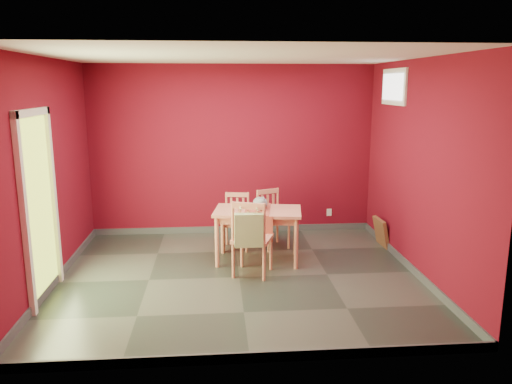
{
  "coord_description": "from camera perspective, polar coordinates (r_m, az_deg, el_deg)",
  "views": [
    {
      "loc": [
        -0.28,
        -5.92,
        2.38
      ],
      "look_at": [
        0.25,
        0.45,
        1.0
      ],
      "focal_mm": 35.0,
      "sensor_mm": 36.0,
      "label": 1
    }
  ],
  "objects": [
    {
      "name": "doorway",
      "position": [
        5.99,
        -23.62,
        -0.95
      ],
      "size": [
        0.06,
        1.01,
        2.13
      ],
      "color": "#B7D838",
      "rests_on": "ground"
    },
    {
      "name": "table_runner",
      "position": [
        6.64,
        0.29,
        -2.72
      ],
      "size": [
        0.43,
        0.74,
        0.35
      ],
      "color": "#A03F30",
      "rests_on": "dining_table"
    },
    {
      "name": "outlet_plate",
      "position": [
        8.39,
        8.36,
        -2.31
      ],
      "size": [
        0.08,
        0.02,
        0.12
      ],
      "primitive_type": "cube",
      "color": "silver",
      "rests_on": "room_shell"
    },
    {
      "name": "cat",
      "position": [
        6.8,
        0.49,
        -1.01
      ],
      "size": [
        0.23,
        0.42,
        0.21
      ],
      "primitive_type": null,
      "rotation": [
        0.0,
        0.0,
        0.02
      ],
      "color": "slate",
      "rests_on": "table_runner"
    },
    {
      "name": "ground",
      "position": [
        6.39,
        -1.93,
        -9.7
      ],
      "size": [
        4.5,
        4.5,
        0.0
      ],
      "primitive_type": "plane",
      "color": "#2D342D",
      "rests_on": "ground"
    },
    {
      "name": "chair_far_right",
      "position": [
        7.43,
        1.82,
        -3.0
      ],
      "size": [
        0.52,
        0.52,
        0.86
      ],
      "color": "tan",
      "rests_on": "ground"
    },
    {
      "name": "room_shell",
      "position": [
        6.37,
        -1.93,
        -9.28
      ],
      "size": [
        4.5,
        4.5,
        4.5
      ],
      "color": "#610918",
      "rests_on": "ground"
    },
    {
      "name": "tote_bag",
      "position": [
        6.03,
        -0.83,
        -4.37
      ],
      "size": [
        0.35,
        0.2,
        0.48
      ],
      "color": "#9AAF70",
      "rests_on": "chair_near"
    },
    {
      "name": "dining_table",
      "position": [
        6.76,
        0.2,
        -2.78
      ],
      "size": [
        1.25,
        0.84,
        0.73
      ],
      "color": "tan",
      "rests_on": "ground"
    },
    {
      "name": "picture_frame",
      "position": [
        7.74,
        14.1,
        -4.48
      ],
      "size": [
        0.16,
        0.43,
        0.42
      ],
      "color": "brown",
      "rests_on": "ground"
    },
    {
      "name": "chair_near",
      "position": [
        6.29,
        -0.52,
        -5.17
      ],
      "size": [
        0.58,
        0.58,
        0.99
      ],
      "color": "tan",
      "rests_on": "ground"
    },
    {
      "name": "window",
      "position": [
        7.36,
        15.46,
        11.51
      ],
      "size": [
        0.05,
        0.9,
        0.5
      ],
      "color": "white",
      "rests_on": "room_shell"
    },
    {
      "name": "chair_far_left",
      "position": [
        7.37,
        -2.24,
        -3.27
      ],
      "size": [
        0.43,
        0.43,
        0.82
      ],
      "color": "tan",
      "rests_on": "ground"
    }
  ]
}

